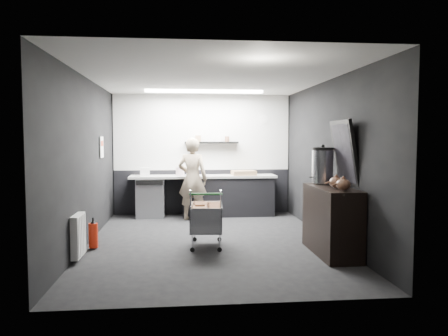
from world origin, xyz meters
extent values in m
plane|color=black|center=(0.00, 0.00, 0.00)|extent=(5.50, 5.50, 0.00)
plane|color=silver|center=(0.00, 0.00, 2.70)|extent=(5.50, 5.50, 0.00)
plane|color=black|center=(0.00, 2.75, 1.35)|extent=(5.50, 0.00, 5.50)
plane|color=black|center=(0.00, -2.75, 1.35)|extent=(5.50, 0.00, 5.50)
plane|color=black|center=(-2.00, 0.00, 1.35)|extent=(0.00, 5.50, 5.50)
plane|color=black|center=(2.00, 0.00, 1.35)|extent=(0.00, 5.50, 5.50)
cube|color=silver|center=(0.00, 2.73, 1.85)|extent=(3.95, 0.02, 1.70)
cube|color=black|center=(0.00, 2.73, 0.50)|extent=(3.95, 0.02, 1.00)
cube|color=black|center=(0.20, 2.62, 1.62)|extent=(1.20, 0.22, 0.04)
cylinder|color=white|center=(1.40, 2.72, 2.15)|extent=(0.20, 0.03, 0.20)
cube|color=white|center=(-1.98, 1.30, 1.55)|extent=(0.02, 0.30, 0.40)
cube|color=red|center=(-1.98, 1.30, 1.62)|extent=(0.02, 0.22, 0.10)
cube|color=white|center=(-1.94, -0.90, 0.35)|extent=(0.10, 0.50, 0.60)
cube|color=white|center=(0.00, 1.85, 2.67)|extent=(2.40, 0.20, 0.04)
cube|color=black|center=(0.55, 2.42, 0.42)|extent=(2.00, 0.56, 0.85)
cube|color=#B4B4AF|center=(0.00, 2.42, 0.88)|extent=(3.20, 0.60, 0.05)
cube|color=#9EA0A5|center=(-1.15, 2.42, 0.42)|extent=(0.60, 0.58, 0.85)
cube|color=black|center=(-1.15, 2.12, 0.78)|extent=(0.56, 0.02, 0.10)
imported|color=beige|center=(-0.25, 1.97, 0.87)|extent=(0.73, 0.60, 1.73)
cube|color=silver|center=(-0.09, -0.31, 0.28)|extent=(0.55, 0.80, 0.02)
cube|color=silver|center=(-0.33, -0.31, 0.47)|extent=(0.08, 0.76, 0.40)
cube|color=silver|center=(0.15, -0.31, 0.47)|extent=(0.08, 0.76, 0.40)
cube|color=silver|center=(-0.09, -0.68, 0.47)|extent=(0.49, 0.06, 0.40)
cube|color=silver|center=(-0.09, 0.06, 0.47)|extent=(0.49, 0.06, 0.40)
cylinder|color=silver|center=(-0.30, -0.65, 0.15)|extent=(0.02, 0.02, 0.27)
cylinder|color=silver|center=(0.12, -0.65, 0.15)|extent=(0.02, 0.02, 0.27)
cylinder|color=silver|center=(-0.30, 0.03, 0.15)|extent=(0.02, 0.02, 0.27)
cylinder|color=silver|center=(0.12, 0.03, 0.15)|extent=(0.02, 0.02, 0.27)
cylinder|color=green|center=(-0.09, -0.74, 0.90)|extent=(0.49, 0.07, 0.03)
cube|color=#8E5D3C|center=(-0.20, -0.22, 0.46)|extent=(0.24, 0.29, 0.34)
cube|color=#8E5D3C|center=(0.04, -0.41, 0.44)|extent=(0.22, 0.27, 0.30)
cylinder|color=black|center=(-0.30, -0.65, 0.04)|extent=(0.07, 0.04, 0.07)
cylinder|color=black|center=(-0.30, 0.03, 0.04)|extent=(0.07, 0.04, 0.07)
cylinder|color=black|center=(0.12, -0.65, 0.04)|extent=(0.07, 0.04, 0.07)
cylinder|color=black|center=(0.12, 0.03, 0.04)|extent=(0.07, 0.04, 0.07)
cube|color=black|center=(1.73, -0.94, 0.50)|extent=(0.50, 1.33, 1.00)
cylinder|color=silver|center=(1.73, -0.49, 1.28)|extent=(0.33, 0.33, 0.51)
cylinder|color=black|center=(1.73, -0.49, 1.55)|extent=(0.33, 0.33, 0.04)
sphere|color=black|center=(1.73, -0.49, 1.60)|extent=(0.06, 0.06, 0.06)
ellipsoid|color=brown|center=(1.73, -1.10, 1.09)|extent=(0.20, 0.20, 0.16)
ellipsoid|color=brown|center=(1.73, -1.38, 1.09)|extent=(0.20, 0.20, 0.16)
cube|color=black|center=(1.94, -0.88, 1.50)|extent=(0.22, 0.78, 0.99)
cube|color=black|center=(1.92, -0.88, 1.50)|extent=(0.16, 0.67, 0.85)
cylinder|color=red|center=(-1.85, -0.30, 0.21)|extent=(0.14, 0.14, 0.38)
cone|color=black|center=(-1.85, -0.30, 0.43)|extent=(0.09, 0.09, 0.06)
cylinder|color=black|center=(-1.85, -0.30, 0.46)|extent=(0.03, 0.03, 0.06)
cube|color=#9C7853|center=(0.89, 2.37, 0.95)|extent=(0.54, 0.43, 0.10)
cylinder|color=beige|center=(-0.51, 2.42, 0.99)|extent=(0.19, 0.19, 0.19)
cube|color=white|center=(-1.26, 2.37, 0.99)|extent=(0.21, 0.17, 0.18)
camera|label=1|loc=(-0.49, -7.15, 1.73)|focal=35.00mm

